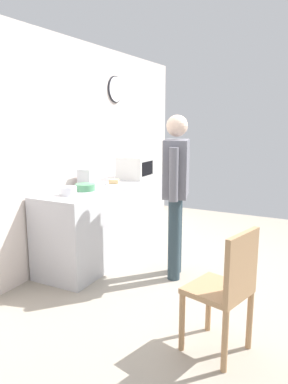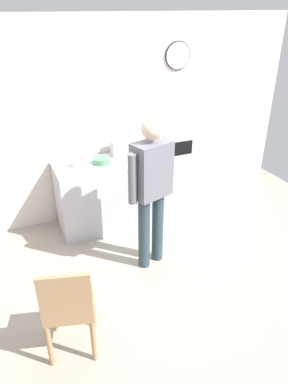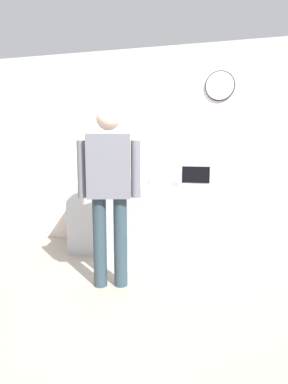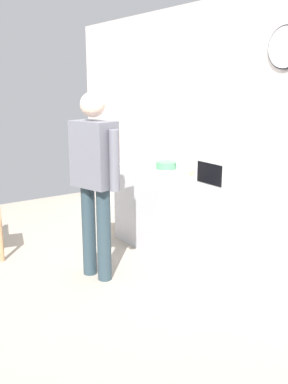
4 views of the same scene
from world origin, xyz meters
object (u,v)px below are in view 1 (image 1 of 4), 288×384
Objects in this scene: salad_bowl at (85,187)px; person_standing at (176,184)px; sandwich_plate at (114,183)px; toaster at (89,177)px; wooden_chair at (227,286)px; fork_utensil at (52,192)px; spoon_utensil at (122,175)px; cereal_bowl at (69,191)px; microwave at (137,167)px.

person_standing reaches higher than salad_bowl.
sandwich_plate is 1.03× the size of toaster.
fork_utensil is at bearing 73.97° from wooden_chair.
toaster is 0.87m from spoon_utensil.
sandwich_plate is at bearing -24.36° from fork_utensil.
fork_utensil is 1.00× the size of spoon_utensil.
salad_bowl is at bearing 64.83° from wooden_chair.
wooden_chair is at bearing -134.79° from spoon_utensil.
cereal_bowl reaches higher than fork_utensil.
fork_utensil is 1.43m from spoon_utensil.
microwave is 0.79m from toaster.
wooden_chair is (-1.17, -2.00, -0.48)m from toaster.
salad_bowl is 1.02m from person_standing.
salad_bowl is 1.18m from spoon_utensil.
cereal_bowl is 0.18× the size of wooden_chair.
microwave is 1.34m from cereal_bowl.
fork_utensil is at bearing 86.56° from cereal_bowl.
cereal_bowl is 1.01× the size of fork_utensil.
person_standing is at bearing -103.85° from sandwich_plate.
toaster reaches higher than salad_bowl.
microwave is 2.93× the size of cereal_bowl.
sandwich_plate is at bearing 52.75° from wooden_chair.
wooden_chair is at bearing -107.53° from cereal_bowl.
microwave is 0.35m from spoon_utensil.
sandwich_plate is 0.76m from spoon_utensil.
fork_utensil is at bearing 137.92° from salad_bowl.
wooden_chair is (-1.11, -0.85, -0.49)m from person_standing.
spoon_utensil is 1.51m from person_standing.
spoon_utensil is at bearing 52.37° from person_standing.
spoon_utensil is (0.70, 0.30, -0.02)m from sandwich_plate.
sandwich_plate is 0.24× the size of wooden_chair.
wooden_chair is (-0.60, -2.08, -0.38)m from fork_utensil.
spoon_utensil is (1.17, 0.21, -0.03)m from salad_bowl.
sandwich_plate is 1.01× the size of salad_bowl.
toaster is 0.58m from fork_utensil.
fork_utensil is (-0.27, 0.24, -0.03)m from salad_bowl.
microwave is 2.94× the size of spoon_utensil.
toaster reaches higher than spoon_utensil.
sandwich_plate is 2.23m from wooden_chair.
wooden_chair is (-2.03, -2.04, -0.38)m from spoon_utensil.
cereal_bowl is 0.24m from fork_utensil.
spoon_utensil is at bearing 10.00° from salad_bowl.
fork_utensil is at bearing 155.64° from sandwich_plate.
person_standing reaches higher than toaster.
salad_bowl is 1.02× the size of toaster.
microwave is 2.94× the size of fork_utensil.
microwave is 1.06m from salad_bowl.
sandwich_plate reaches higher than spoon_utensil.
spoon_utensil is (1.45, 0.20, -0.04)m from cereal_bowl.
sandwich_plate is 0.31m from toaster.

